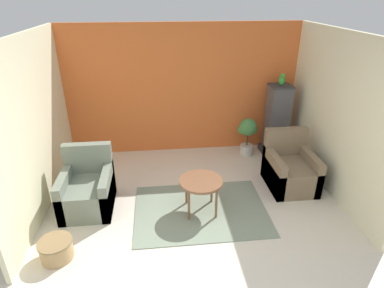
{
  "coord_description": "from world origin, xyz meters",
  "views": [
    {
      "loc": [
        -0.49,
        -2.8,
        3.02
      ],
      "look_at": [
        0.0,
        1.62,
        0.88
      ],
      "focal_mm": 30.0,
      "sensor_mm": 36.0,
      "label": 1
    }
  ],
  "objects_px": {
    "potted_plant": "(248,132)",
    "wicker_basket": "(56,249)",
    "armchair_left": "(88,190)",
    "parrot": "(282,80)",
    "coffee_table": "(201,184)",
    "armchair_right": "(290,170)",
    "birdcage": "(277,122)"
  },
  "relations": [
    {
      "from": "parrot",
      "to": "wicker_basket",
      "type": "xyz_separation_m",
      "value": [
        -3.65,
        -2.5,
        -1.38
      ]
    },
    {
      "from": "parrot",
      "to": "armchair_right",
      "type": "bearing_deg",
      "value": -97.54
    },
    {
      "from": "armchair_right",
      "to": "potted_plant",
      "type": "bearing_deg",
      "value": 109.1
    },
    {
      "from": "coffee_table",
      "to": "wicker_basket",
      "type": "xyz_separation_m",
      "value": [
        -1.9,
        -0.75,
        -0.34
      ]
    },
    {
      "from": "armchair_left",
      "to": "parrot",
      "type": "relative_size",
      "value": 3.99
    },
    {
      "from": "birdcage",
      "to": "wicker_basket",
      "type": "height_order",
      "value": "birdcage"
    },
    {
      "from": "birdcage",
      "to": "coffee_table",
      "type": "bearing_deg",
      "value": -134.92
    },
    {
      "from": "coffee_table",
      "to": "potted_plant",
      "type": "distance_m",
      "value": 2.1
    },
    {
      "from": "parrot",
      "to": "potted_plant",
      "type": "xyz_separation_m",
      "value": [
        -0.58,
        -0.01,
        -1.03
      ]
    },
    {
      "from": "armchair_right",
      "to": "parrot",
      "type": "distance_m",
      "value": 1.73
    },
    {
      "from": "wicker_basket",
      "to": "parrot",
      "type": "bearing_deg",
      "value": 34.41
    },
    {
      "from": "wicker_basket",
      "to": "armchair_left",
      "type": "bearing_deg",
      "value": 78.3
    },
    {
      "from": "coffee_table",
      "to": "parrot",
      "type": "bearing_deg",
      "value": 45.11
    },
    {
      "from": "armchair_right",
      "to": "birdcage",
      "type": "xyz_separation_m",
      "value": [
        0.16,
        1.21,
        0.38
      ]
    },
    {
      "from": "armchair_left",
      "to": "parrot",
      "type": "xyz_separation_m",
      "value": [
        3.43,
        1.46,
        1.23
      ]
    },
    {
      "from": "potted_plant",
      "to": "wicker_basket",
      "type": "height_order",
      "value": "potted_plant"
    },
    {
      "from": "birdcage",
      "to": "parrot",
      "type": "distance_m",
      "value": 0.84
    },
    {
      "from": "coffee_table",
      "to": "armchair_left",
      "type": "height_order",
      "value": "armchair_left"
    },
    {
      "from": "armchair_left",
      "to": "potted_plant",
      "type": "bearing_deg",
      "value": 26.82
    },
    {
      "from": "armchair_left",
      "to": "wicker_basket",
      "type": "bearing_deg",
      "value": -101.7
    },
    {
      "from": "birdcage",
      "to": "parrot",
      "type": "xyz_separation_m",
      "value": [
        -0.0,
        0.0,
        0.84
      ]
    },
    {
      "from": "coffee_table",
      "to": "birdcage",
      "type": "bearing_deg",
      "value": 45.08
    },
    {
      "from": "parrot",
      "to": "wicker_basket",
      "type": "bearing_deg",
      "value": -145.59
    },
    {
      "from": "wicker_basket",
      "to": "potted_plant",
      "type": "bearing_deg",
      "value": 39.0
    },
    {
      "from": "armchair_right",
      "to": "potted_plant",
      "type": "distance_m",
      "value": 1.29
    },
    {
      "from": "coffee_table",
      "to": "potted_plant",
      "type": "xyz_separation_m",
      "value": [
        1.17,
        1.74,
        0.01
      ]
    },
    {
      "from": "armchair_right",
      "to": "parrot",
      "type": "height_order",
      "value": "parrot"
    },
    {
      "from": "coffee_table",
      "to": "armchair_right",
      "type": "distance_m",
      "value": 1.68
    },
    {
      "from": "armchair_left",
      "to": "armchair_right",
      "type": "height_order",
      "value": "same"
    },
    {
      "from": "coffee_table",
      "to": "parrot",
      "type": "relative_size",
      "value": 2.77
    },
    {
      "from": "armchair_right",
      "to": "parrot",
      "type": "bearing_deg",
      "value": 82.46
    },
    {
      "from": "birdcage",
      "to": "potted_plant",
      "type": "height_order",
      "value": "birdcage"
    }
  ]
}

